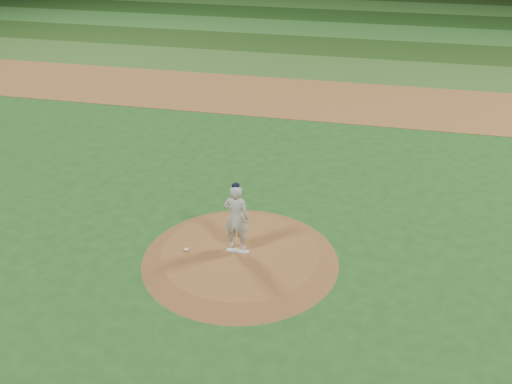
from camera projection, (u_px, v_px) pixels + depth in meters
ground at (240, 260)px, 15.96m from camera, size 120.00×120.00×0.00m
infield_dirt_band at (310, 99)px, 27.97m from camera, size 70.00×6.00×0.02m
outfield_stripe_0 at (323, 68)px, 32.70m from camera, size 70.00×5.00×0.02m
outfield_stripe_1 at (332, 47)px, 36.99m from camera, size 70.00×5.00×0.02m
outfield_stripe_2 at (340, 30)px, 41.28m from camera, size 70.00×5.00×0.02m
outfield_stripe_3 at (346, 16)px, 45.57m from camera, size 70.00×5.00×0.02m
outfield_stripe_4 at (350, 5)px, 49.86m from camera, size 70.00×5.00×0.02m
pitchers_mound at (240, 256)px, 15.90m from camera, size 5.50×5.50×0.25m
pitching_rubber at (238, 251)px, 15.87m from camera, size 0.64×0.16×0.03m
rosin_bag at (186, 250)px, 15.89m from camera, size 0.14×0.14×0.08m
pitcher_on_mound at (236, 217)px, 15.54m from camera, size 0.76×0.53×2.06m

